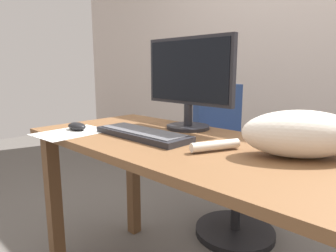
{
  "coord_description": "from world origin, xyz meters",
  "views": [
    {
      "loc": [
        0.69,
        -0.85,
        1.01
      ],
      "look_at": [
        -0.09,
        -0.04,
        0.8
      ],
      "focal_mm": 31.96,
      "sensor_mm": 36.0,
      "label": 1
    }
  ],
  "objects": [
    {
      "name": "paper_sheet",
      "position": [
        -0.5,
        -0.22,
        0.74
      ],
      "size": [
        0.23,
        0.31,
        0.0
      ],
      "primitive_type": "cube",
      "rotation": [
        0.0,
        0.0,
        0.06
      ],
      "color": "white",
      "rests_on": "desk"
    },
    {
      "name": "desk",
      "position": [
        0.0,
        0.0,
        0.62
      ],
      "size": [
        1.46,
        0.62,
        0.74
      ],
      "color": "brown",
      "rests_on": "ground_plane"
    },
    {
      "name": "monitor",
      "position": [
        -0.2,
        0.2,
        0.96
      ],
      "size": [
        0.48,
        0.2,
        0.41
      ],
      "color": "#232328",
      "rests_on": "desk"
    },
    {
      "name": "office_chair",
      "position": [
        -0.24,
        0.67,
        0.39
      ],
      "size": [
        0.5,
        0.48,
        0.91
      ],
      "color": "black",
      "rests_on": "ground_plane"
    },
    {
      "name": "back_wall",
      "position": [
        0.0,
        1.51,
        1.3
      ],
      "size": [
        6.0,
        0.04,
        2.6
      ],
      "primitive_type": "cube",
      "color": "beige",
      "rests_on": "ground_plane"
    },
    {
      "name": "cat",
      "position": [
        0.37,
        0.11,
        0.82
      ],
      "size": [
        0.51,
        0.4,
        0.2
      ],
      "color": "silver",
      "rests_on": "desk"
    },
    {
      "name": "keyboard",
      "position": [
        -0.22,
        -0.06,
        0.75
      ],
      "size": [
        0.44,
        0.15,
        0.03
      ],
      "color": "#232328",
      "rests_on": "desk"
    },
    {
      "name": "computer_mouse",
      "position": [
        -0.53,
        -0.18,
        0.76
      ],
      "size": [
        0.11,
        0.06,
        0.04
      ],
      "primitive_type": "ellipsoid",
      "color": "black",
      "rests_on": "desk"
    }
  ]
}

